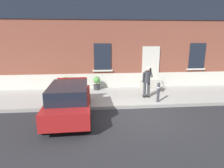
{
  "coord_description": "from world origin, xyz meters",
  "views": [
    {
      "loc": [
        -1.83,
        -7.87,
        3.41
      ],
      "look_at": [
        -0.93,
        1.6,
        1.1
      ],
      "focal_mm": 30.75,
      "sensor_mm": 36.0,
      "label": 1
    }
  ],
  "objects_px": {
    "bollard_near_person": "(158,91)",
    "person_on_phone": "(147,80)",
    "hatchback_car_red": "(69,100)",
    "planter_terracotta": "(66,83)",
    "planter_charcoal": "(97,83)"
  },
  "relations": [
    {
      "from": "hatchback_car_red",
      "to": "planter_terracotta",
      "type": "height_order",
      "value": "hatchback_car_red"
    },
    {
      "from": "bollard_near_person",
      "to": "planter_terracotta",
      "type": "bearing_deg",
      "value": 151.19
    },
    {
      "from": "hatchback_car_red",
      "to": "bollard_near_person",
      "type": "distance_m",
      "value": 4.53
    },
    {
      "from": "bollard_near_person",
      "to": "planter_charcoal",
      "type": "bearing_deg",
      "value": 138.96
    },
    {
      "from": "bollard_near_person",
      "to": "person_on_phone",
      "type": "relative_size",
      "value": 0.6
    },
    {
      "from": "hatchback_car_red",
      "to": "person_on_phone",
      "type": "height_order",
      "value": "person_on_phone"
    },
    {
      "from": "planter_charcoal",
      "to": "person_on_phone",
      "type": "bearing_deg",
      "value": -35.1
    },
    {
      "from": "hatchback_car_red",
      "to": "planter_terracotta",
      "type": "relative_size",
      "value": 4.77
    },
    {
      "from": "hatchback_car_red",
      "to": "person_on_phone",
      "type": "bearing_deg",
      "value": 27.19
    },
    {
      "from": "planter_terracotta",
      "to": "bollard_near_person",
      "type": "bearing_deg",
      "value": -28.81
    },
    {
      "from": "bollard_near_person",
      "to": "person_on_phone",
      "type": "distance_m",
      "value": 0.99
    },
    {
      "from": "hatchback_car_red",
      "to": "planter_charcoal",
      "type": "relative_size",
      "value": 4.77
    },
    {
      "from": "person_on_phone",
      "to": "planter_charcoal",
      "type": "height_order",
      "value": "person_on_phone"
    },
    {
      "from": "bollard_near_person",
      "to": "planter_charcoal",
      "type": "xyz_separation_m",
      "value": [
        -3.11,
        2.71,
        -0.11
      ]
    },
    {
      "from": "person_on_phone",
      "to": "planter_terracotta",
      "type": "height_order",
      "value": "person_on_phone"
    }
  ]
}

